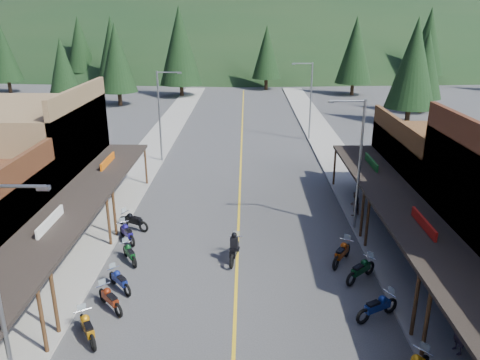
{
  "coord_description": "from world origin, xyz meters",
  "views": [
    {
      "loc": [
        0.44,
        -18.14,
        12.37
      ],
      "look_at": [
        0.1,
        8.56,
        3.0
      ],
      "focal_mm": 35.0,
      "sensor_mm": 36.0,
      "label": 1
    }
  ],
  "objects_px": {
    "shop_east_3": "(447,174)",
    "bike_west_6": "(87,327)",
    "bike_east_8": "(361,269)",
    "bike_east_9": "(342,252)",
    "pine_3": "(267,52)",
    "pine_11": "(414,63)",
    "pedestrian_east_b": "(355,204)",
    "streetlight_3": "(309,98)",
    "pine_2": "(180,46)",
    "bike_west_10": "(127,232)",
    "shop_west_3": "(31,158)",
    "bike_west_9": "(130,253)",
    "pine_10": "(117,58)",
    "pine_9": "(426,65)",
    "rider_on_bike": "(234,249)",
    "pine_1": "(112,46)",
    "pine_8": "(63,71)",
    "streetlight_2": "(357,160)",
    "streetlight_0": "(2,292)",
    "streetlight_1": "(161,113)",
    "pine_0": "(4,54)",
    "pedestrian_east_a": "(461,332)",
    "pine_5": "(428,41)",
    "bike_west_7": "(110,298)",
    "pine_4": "(355,50)",
    "bike_west_8": "(120,279)",
    "pine_7": "(80,44)",
    "bike_west_11": "(133,220)",
    "bike_east_7": "(378,306)"
  },
  "relations": [
    {
      "from": "streetlight_3",
      "to": "bike_west_11",
      "type": "bearing_deg",
      "value": -121.07
    },
    {
      "from": "shop_east_3",
      "to": "bike_west_7",
      "type": "xyz_separation_m",
      "value": [
        -19.3,
        -11.74,
        -1.94
      ]
    },
    {
      "from": "pine_8",
      "to": "pine_9",
      "type": "distance_m",
      "value": 46.27
    },
    {
      "from": "pine_5",
      "to": "bike_west_9",
      "type": "relative_size",
      "value": 7.15
    },
    {
      "from": "rider_on_bike",
      "to": "pine_7",
      "type": "bearing_deg",
      "value": 121.56
    },
    {
      "from": "pine_3",
      "to": "pedestrian_east_b",
      "type": "xyz_separation_m",
      "value": [
        3.48,
        -56.11,
        -5.53
      ]
    },
    {
      "from": "pine_5",
      "to": "pine_9",
      "type": "distance_m",
      "value": 28.84
    },
    {
      "from": "pine_7",
      "to": "rider_on_bike",
      "type": "distance_m",
      "value": 78.95
    },
    {
      "from": "bike_west_8",
      "to": "pine_0",
      "type": "bearing_deg",
      "value": 77.88
    },
    {
      "from": "streetlight_3",
      "to": "pine_2",
      "type": "distance_m",
      "value": 32.92
    },
    {
      "from": "rider_on_bike",
      "to": "pine_1",
      "type": "bearing_deg",
      "value": 117.56
    },
    {
      "from": "pine_11",
      "to": "shop_east_3",
      "type": "bearing_deg",
      "value": -103.17
    },
    {
      "from": "bike_east_8",
      "to": "bike_east_9",
      "type": "xyz_separation_m",
      "value": [
        -0.62,
        1.69,
        0.02
      ]
    },
    {
      "from": "pine_3",
      "to": "pine_11",
      "type": "height_order",
      "value": "pine_11"
    },
    {
      "from": "shop_east_3",
      "to": "bike_west_10",
      "type": "distance_m",
      "value": 20.88
    },
    {
      "from": "pine_0",
      "to": "pine_3",
      "type": "relative_size",
      "value": 1.0
    },
    {
      "from": "pine_0",
      "to": "pine_3",
      "type": "xyz_separation_m",
      "value": [
        44.0,
        4.0,
        0.0
      ]
    },
    {
      "from": "pedestrian_east_a",
      "to": "bike_west_10",
      "type": "bearing_deg",
      "value": -133.87
    },
    {
      "from": "pine_3",
      "to": "pine_4",
      "type": "height_order",
      "value": "pine_4"
    },
    {
      "from": "rider_on_bike",
      "to": "bike_west_7",
      "type": "bearing_deg",
      "value": -132.55
    },
    {
      "from": "pine_9",
      "to": "bike_west_9",
      "type": "bearing_deg",
      "value": -125.79
    },
    {
      "from": "pine_11",
      "to": "pedestrian_east_a",
      "type": "bearing_deg",
      "value": -105.42
    },
    {
      "from": "pine_5",
      "to": "bike_west_7",
      "type": "height_order",
      "value": "pine_5"
    },
    {
      "from": "pine_2",
      "to": "bike_east_8",
      "type": "distance_m",
      "value": 58.58
    },
    {
      "from": "shop_west_3",
      "to": "pedestrian_east_b",
      "type": "bearing_deg",
      "value": -3.79
    },
    {
      "from": "bike_west_8",
      "to": "pedestrian_east_b",
      "type": "height_order",
      "value": "pedestrian_east_b"
    },
    {
      "from": "pine_9",
      "to": "pine_4",
      "type": "bearing_deg",
      "value": 111.8
    },
    {
      "from": "bike_west_10",
      "to": "pine_1",
      "type": "bearing_deg",
      "value": 71.4
    },
    {
      "from": "streetlight_2",
      "to": "pine_11",
      "type": "bearing_deg",
      "value": 66.49
    },
    {
      "from": "streetlight_2",
      "to": "bike_west_6",
      "type": "distance_m",
      "value": 17.03
    },
    {
      "from": "shop_east_3",
      "to": "bike_west_6",
      "type": "bearing_deg",
      "value": -144.9
    },
    {
      "from": "streetlight_1",
      "to": "pine_0",
      "type": "height_order",
      "value": "pine_0"
    },
    {
      "from": "pedestrian_east_a",
      "to": "shop_west_3",
      "type": "bearing_deg",
      "value": -134.69
    },
    {
      "from": "pine_1",
      "to": "bike_west_8",
      "type": "bearing_deg",
      "value": -74.99
    },
    {
      "from": "shop_west_3",
      "to": "bike_west_9",
      "type": "relative_size",
      "value": 5.57
    },
    {
      "from": "pine_3",
      "to": "bike_east_8",
      "type": "distance_m",
      "value": 64.13
    },
    {
      "from": "streetlight_0",
      "to": "streetlight_1",
      "type": "distance_m",
      "value": 28.0
    },
    {
      "from": "pine_3",
      "to": "pine_11",
      "type": "distance_m",
      "value": 32.26
    },
    {
      "from": "bike_west_9",
      "to": "pine_10",
      "type": "bearing_deg",
      "value": 73.16
    },
    {
      "from": "pine_8",
      "to": "streetlight_2",
      "type": "bearing_deg",
      "value": -47.86
    },
    {
      "from": "streetlight_1",
      "to": "pine_8",
      "type": "relative_size",
      "value": 0.8
    },
    {
      "from": "pine_4",
      "to": "pine_9",
      "type": "xyz_separation_m",
      "value": [
        6.0,
        -15.0,
        -0.86
      ]
    },
    {
      "from": "shop_west_3",
      "to": "bike_east_8",
      "type": "xyz_separation_m",
      "value": [
        19.92,
        -9.13,
        -2.88
      ]
    },
    {
      "from": "pine_2",
      "to": "pine_9",
      "type": "relative_size",
      "value": 1.3
    },
    {
      "from": "bike_east_7",
      "to": "bike_east_8",
      "type": "height_order",
      "value": "bike_east_7"
    },
    {
      "from": "pine_10",
      "to": "pine_9",
      "type": "bearing_deg",
      "value": -6.79
    },
    {
      "from": "streetlight_0",
      "to": "pine_10",
      "type": "height_order",
      "value": "pine_10"
    },
    {
      "from": "bike_west_8",
      "to": "rider_on_bike",
      "type": "distance_m",
      "value": 6.12
    },
    {
      "from": "shop_east_3",
      "to": "streetlight_3",
      "type": "height_order",
      "value": "streetlight_3"
    },
    {
      "from": "shop_east_3",
      "to": "streetlight_1",
      "type": "relative_size",
      "value": 1.36
    }
  ]
}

